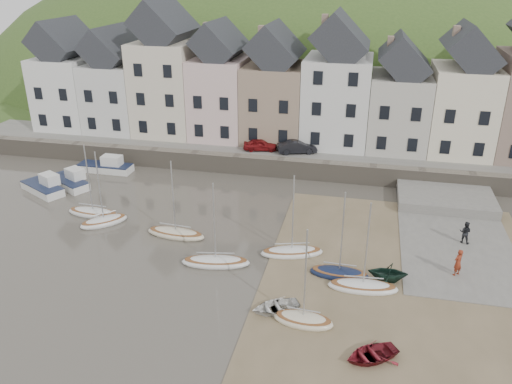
% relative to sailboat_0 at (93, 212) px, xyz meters
% --- Properties ---
extents(ground, '(160.00, 160.00, 0.00)m').
position_rel_sailboat_0_xyz_m(ground, '(13.51, -5.05, -0.26)').
color(ground, '#444036').
rests_on(ground, ground).
extents(quay_land, '(90.00, 30.00, 1.50)m').
position_rel_sailboat_0_xyz_m(quay_land, '(13.51, 26.95, 0.49)').
color(quay_land, '#395421').
rests_on(quay_land, ground).
extents(quay_street, '(70.00, 7.00, 0.10)m').
position_rel_sailboat_0_xyz_m(quay_street, '(13.51, 15.45, 1.29)').
color(quay_street, slate).
rests_on(quay_street, quay_land).
extents(seawall, '(70.00, 1.20, 1.80)m').
position_rel_sailboat_0_xyz_m(seawall, '(13.51, 11.95, 0.64)').
color(seawall, slate).
rests_on(seawall, ground).
extents(beach, '(18.00, 26.00, 0.06)m').
position_rel_sailboat_0_xyz_m(beach, '(24.51, -5.05, -0.23)').
color(beach, brown).
rests_on(beach, ground).
extents(slipway, '(8.00, 18.00, 0.12)m').
position_rel_sailboat_0_xyz_m(slipway, '(28.51, 2.95, -0.20)').
color(slipway, slate).
rests_on(slipway, ground).
extents(hillside, '(134.40, 84.00, 84.00)m').
position_rel_sailboat_0_xyz_m(hillside, '(8.51, 54.95, -18.26)').
color(hillside, '#395421').
rests_on(hillside, ground).
extents(townhouse_terrace, '(61.05, 8.00, 13.93)m').
position_rel_sailboat_0_xyz_m(townhouse_terrace, '(15.27, 18.95, 7.06)').
color(townhouse_terrace, white).
rests_on(townhouse_terrace, quay_land).
extents(sailboat_0, '(4.60, 1.72, 6.32)m').
position_rel_sailboat_0_xyz_m(sailboat_0, '(0.00, 0.00, 0.00)').
color(sailboat_0, silver).
rests_on(sailboat_0, ground).
extents(sailboat_1, '(3.76, 3.68, 6.32)m').
position_rel_sailboat_0_xyz_m(sailboat_1, '(1.61, -1.25, 0.01)').
color(sailboat_1, silver).
rests_on(sailboat_1, ground).
extents(sailboat_2, '(4.71, 1.81, 6.32)m').
position_rel_sailboat_0_xyz_m(sailboat_2, '(7.90, -1.88, -0.00)').
color(sailboat_2, beige).
rests_on(sailboat_2, ground).
extents(sailboat_3, '(4.91, 2.31, 6.32)m').
position_rel_sailboat_0_xyz_m(sailboat_3, '(12.05, -5.14, -0.00)').
color(sailboat_3, silver).
rests_on(sailboat_3, ground).
extents(sailboat_4, '(4.70, 2.71, 6.32)m').
position_rel_sailboat_0_xyz_m(sailboat_4, '(16.94, -2.70, 0.00)').
color(sailboat_4, silver).
rests_on(sailboat_4, ground).
extents(sailboat_5, '(3.94, 1.57, 6.32)m').
position_rel_sailboat_0_xyz_m(sailboat_5, '(20.43, -4.72, 0.00)').
color(sailboat_5, '#121C39').
rests_on(sailboat_5, ground).
extents(sailboat_6, '(4.53, 1.82, 6.32)m').
position_rel_sailboat_0_xyz_m(sailboat_6, '(22.00, -5.96, 0.00)').
color(sailboat_6, silver).
rests_on(sailboat_6, ground).
extents(sailboat_7, '(3.57, 1.72, 6.32)m').
position_rel_sailboat_0_xyz_m(sailboat_7, '(18.78, -10.10, 0.01)').
color(sailboat_7, beige).
rests_on(sailboat_7, ground).
extents(motorboat_0, '(5.00, 3.76, 1.70)m').
position_rel_sailboat_0_xyz_m(motorboat_0, '(-5.14, 5.08, 0.32)').
color(motorboat_0, silver).
rests_on(motorboat_0, ground).
extents(motorboat_1, '(5.03, 3.75, 1.70)m').
position_rel_sailboat_0_xyz_m(motorboat_1, '(-6.70, 3.37, 0.32)').
color(motorboat_1, silver).
rests_on(motorboat_1, ground).
extents(motorboat_2, '(5.49, 1.79, 1.70)m').
position_rel_sailboat_0_xyz_m(motorboat_2, '(-3.61, 9.32, 0.32)').
color(motorboat_2, silver).
rests_on(motorboat_2, ground).
extents(rowboat_white, '(3.54, 3.24, 0.60)m').
position_rel_sailboat_0_xyz_m(rowboat_white, '(17.01, -9.39, 0.10)').
color(rowboat_white, silver).
rests_on(rowboat_white, beach).
extents(rowboat_green, '(2.60, 2.27, 1.33)m').
position_rel_sailboat_0_xyz_m(rowboat_green, '(23.53, -4.65, 0.46)').
color(rowboat_green, black).
rests_on(rowboat_green, beach).
extents(rowboat_red, '(3.60, 3.36, 0.61)m').
position_rel_sailboat_0_xyz_m(rowboat_red, '(22.63, -12.29, 0.10)').
color(rowboat_red, maroon).
rests_on(rowboat_red, beach).
extents(person_red, '(0.81, 0.80, 1.89)m').
position_rel_sailboat_0_xyz_m(person_red, '(27.97, -3.02, 0.80)').
color(person_red, maroon).
rests_on(person_red, slipway).
extents(person_dark, '(1.00, 0.88, 1.70)m').
position_rel_sailboat_0_xyz_m(person_dark, '(29.07, 1.66, 0.71)').
color(person_dark, black).
rests_on(person_dark, slipway).
extents(car_left, '(3.63, 2.02, 1.17)m').
position_rel_sailboat_0_xyz_m(car_left, '(10.94, 14.45, 1.92)').
color(car_left, maroon).
rests_on(car_left, quay_street).
extents(car_right, '(4.13, 2.51, 1.28)m').
position_rel_sailboat_0_xyz_m(car_right, '(14.71, 14.45, 1.98)').
color(car_right, black).
rests_on(car_right, quay_street).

